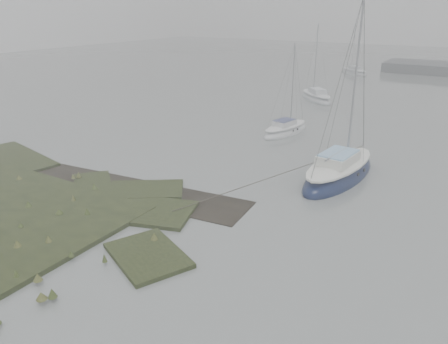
% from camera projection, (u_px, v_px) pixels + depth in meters
% --- Properties ---
extents(ground, '(160.00, 160.00, 0.00)m').
position_uv_depth(ground, '(353.00, 111.00, 42.12)').
color(ground, slate).
rests_on(ground, ground).
extents(sailboat_main, '(3.36, 7.98, 10.94)m').
position_uv_depth(sailboat_main, '(339.00, 173.00, 25.55)').
color(sailboat_main, '#0B1435').
rests_on(sailboat_main, ground).
extents(sailboat_white, '(2.65, 5.49, 7.42)m').
position_uv_depth(sailboat_white, '(285.00, 131.00, 34.61)').
color(sailboat_white, silver).
rests_on(sailboat_white, ground).
extents(sailboat_far_a, '(5.58, 5.57, 8.38)m').
position_uv_depth(sailboat_far_a, '(316.00, 98.00, 46.69)').
color(sailboat_far_a, '#B2B7BC').
rests_on(sailboat_far_a, ground).
extents(sailboat_far_c, '(5.40, 4.74, 7.68)m').
position_uv_depth(sailboat_far_c, '(354.00, 72.00, 64.49)').
color(sailboat_far_c, silver).
rests_on(sailboat_far_c, ground).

